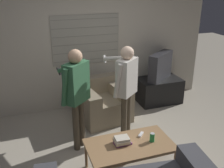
{
  "coord_description": "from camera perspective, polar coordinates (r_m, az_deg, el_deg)",
  "views": [
    {
      "loc": [
        -1.17,
        -2.96,
        2.49
      ],
      "look_at": [
        0.04,
        0.58,
        1.0
      ],
      "focal_mm": 42.0,
      "sensor_mm": 36.0,
      "label": 1
    }
  ],
  "objects": [
    {
      "name": "armchair_beige",
      "position": [
        4.99,
        -2.11,
        -4.05
      ],
      "size": [
        1.0,
        0.94,
        0.76
      ],
      "rotation": [
        0.0,
        0.0,
        3.29
      ],
      "color": "gray",
      "rests_on": "ground_plane"
    },
    {
      "name": "tv_stand",
      "position": [
        5.77,
        10.13,
        -1.34
      ],
      "size": [
        0.91,
        0.58,
        0.53
      ],
      "color": "black",
      "rests_on": "ground_plane"
    },
    {
      "name": "soda_can",
      "position": [
        3.64,
        8.74,
        -11.41
      ],
      "size": [
        0.07,
        0.07,
        0.13
      ],
      "color": "#238E47",
      "rests_on": "coffee_table"
    },
    {
      "name": "person_right_standing",
      "position": [
        4.14,
        3.05,
        0.4
      ],
      "size": [
        0.47,
        0.78,
        1.57
      ],
      "rotation": [
        0.0,
        0.0,
        0.69
      ],
      "color": "#4C4233",
      "rests_on": "ground_plane"
    },
    {
      "name": "book_stack",
      "position": [
        3.57,
        2.19,
        -12.23
      ],
      "size": [
        0.23,
        0.17,
        0.1
      ],
      "color": "#75387F",
      "rests_on": "coffee_table"
    },
    {
      "name": "ground_plane",
      "position": [
        4.04,
        2.17,
        -16.33
      ],
      "size": [
        16.0,
        16.0,
        0.0
      ],
      "primitive_type": "plane",
      "color": "#B2A893"
    },
    {
      "name": "wall_back",
      "position": [
        5.27,
        -5.63,
        8.31
      ],
      "size": [
        5.2,
        0.08,
        2.55
      ],
      "color": "beige",
      "rests_on": "ground_plane"
    },
    {
      "name": "person_left_standing",
      "position": [
        3.88,
        -7.79,
        -0.99
      ],
      "size": [
        0.48,
        0.78,
        1.6
      ],
      "rotation": [
        0.0,
        0.0,
        0.72
      ],
      "color": "#4C4233",
      "rests_on": "ground_plane"
    },
    {
      "name": "tv",
      "position": [
        5.58,
        10.47,
        3.85
      ],
      "size": [
        0.72,
        0.61,
        0.57
      ],
      "rotation": [
        0.0,
        0.0,
        3.78
      ],
      "color": "#2D2D33",
      "rests_on": "tv_stand"
    },
    {
      "name": "coffee_table",
      "position": [
        3.62,
        3.89,
        -13.39
      ],
      "size": [
        1.16,
        0.65,
        0.45
      ],
      "color": "#9E754C",
      "rests_on": "ground_plane"
    },
    {
      "name": "spare_remote",
      "position": [
        3.78,
        6.31,
        -10.84
      ],
      "size": [
        0.12,
        0.12,
        0.02
      ],
      "rotation": [
        0.0,
        0.0,
        -0.79
      ],
      "color": "white",
      "rests_on": "coffee_table"
    }
  ]
}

